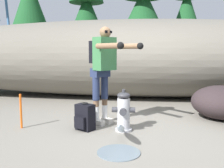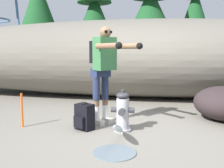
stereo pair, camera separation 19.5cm
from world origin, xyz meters
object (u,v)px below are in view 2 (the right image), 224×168
at_px(fire_hydrant, 123,112).
at_px(survey_stake, 22,110).
at_px(utility_worker, 104,63).
at_px(spare_backpack, 84,117).

height_order(fire_hydrant, survey_stake, fire_hydrant).
distance_m(utility_worker, spare_backpack, 1.01).
bearing_deg(fire_hydrant, survey_stake, -178.43).
relative_size(utility_worker, spare_backpack, 3.72).
bearing_deg(utility_worker, survey_stake, -121.95).
xyz_separation_m(utility_worker, survey_stake, (-1.39, -0.40, -0.82)).
bearing_deg(survey_stake, utility_worker, 15.85).
distance_m(utility_worker, survey_stake, 1.66).
height_order(spare_backpack, survey_stake, survey_stake).
relative_size(utility_worker, survey_stake, 2.92).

